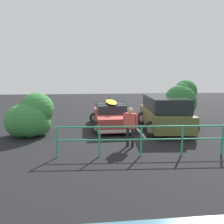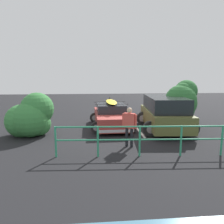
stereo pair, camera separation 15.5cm
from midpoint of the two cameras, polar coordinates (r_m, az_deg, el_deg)
The scene contains 8 objects.
ground_plane at distance 12.08m, azimuth 3.13°, elevation -4.23°, with size 44.00×44.00×0.02m, color black.
parking_stripe at distance 12.51m, azimuth 6.49°, elevation -3.73°, with size 4.67×0.12×0.00m, color silver.
sedan_car at distance 12.22m, azimuth 0.11°, elevation -1.02°, with size 2.41×4.16×1.57m.
suv_car at distance 11.89m, azimuth 13.95°, elevation -0.19°, with size 2.89×4.57×1.77m.
person_bystander at distance 8.78m, azimuth 5.06°, elevation -3.02°, with size 0.55×0.40×1.61m.
railing_fence at distance 8.02m, azimuth 13.12°, elevation -6.20°, with size 7.51×0.48×1.12m.
bush_near_left at distance 11.09m, azimuth -20.07°, elevation -1.34°, with size 2.28×1.99×2.14m.
bush_near_right at distance 12.86m, azimuth 18.04°, elevation 2.39°, with size 1.94×2.31×2.61m.
Camera 2 is at (1.57, 11.61, 2.90)m, focal length 35.00 mm.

